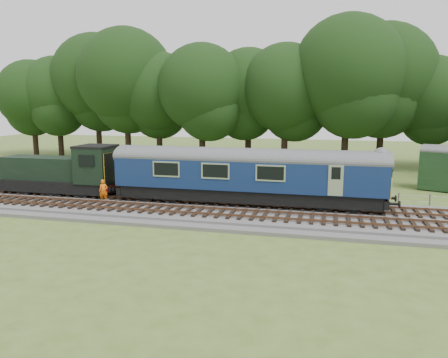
# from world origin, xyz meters

# --- Properties ---
(ground) EXTENTS (120.00, 120.00, 0.00)m
(ground) POSITION_xyz_m (0.00, 0.00, 0.00)
(ground) COLOR #4D6224
(ground) RESTS_ON ground
(ballast) EXTENTS (70.00, 7.00, 0.35)m
(ballast) POSITION_xyz_m (0.00, 0.00, 0.17)
(ballast) COLOR #4C4C4F
(ballast) RESTS_ON ground
(track_north) EXTENTS (67.20, 2.40, 0.21)m
(track_north) POSITION_xyz_m (0.00, 1.40, 0.42)
(track_north) COLOR black
(track_north) RESTS_ON ballast
(track_south) EXTENTS (67.20, 2.40, 0.21)m
(track_south) POSITION_xyz_m (0.00, -1.60, 0.42)
(track_south) COLOR black
(track_south) RESTS_ON ballast
(fence) EXTENTS (64.00, 0.12, 1.00)m
(fence) POSITION_xyz_m (0.00, 4.50, 0.00)
(fence) COLOR #6B6054
(fence) RESTS_ON ground
(tree_line) EXTENTS (70.00, 8.00, 18.00)m
(tree_line) POSITION_xyz_m (0.00, 22.00, 0.00)
(tree_line) COLOR black
(tree_line) RESTS_ON ground
(dmu_railcar) EXTENTS (18.05, 2.86, 3.88)m
(dmu_railcar) POSITION_xyz_m (3.88, 1.40, 2.61)
(dmu_railcar) COLOR black
(dmu_railcar) RESTS_ON ground
(shunter_loco) EXTENTS (8.91, 2.60, 3.38)m
(shunter_loco) POSITION_xyz_m (-10.05, 1.40, 1.97)
(shunter_loco) COLOR black
(shunter_loco) RESTS_ON ground
(worker) EXTENTS (0.68, 0.58, 1.60)m
(worker) POSITION_xyz_m (-5.76, -0.53, 1.15)
(worker) COLOR orange
(worker) RESTS_ON ballast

